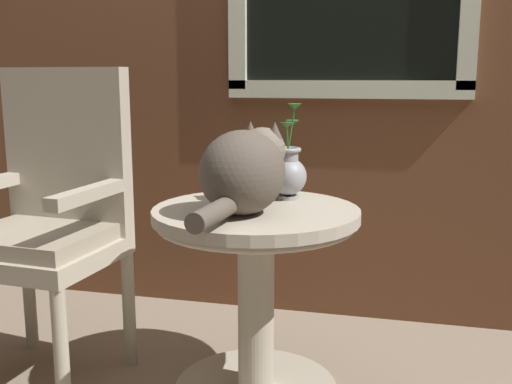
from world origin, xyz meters
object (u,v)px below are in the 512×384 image
object	(u,v)px
wicker_chair	(50,212)
cat	(245,170)
wicker_side_table	(256,272)
pewter_vase_with_ivy	(288,171)

from	to	relation	value
wicker_chair	cat	xyz separation A→B (m)	(0.68, -0.06, 0.17)
wicker_side_table	wicker_chair	size ratio (longest dim) A/B	0.61
wicker_side_table	cat	world-z (taller)	cat
cat	pewter_vase_with_ivy	bearing A→B (deg)	69.85
wicker_side_table	cat	size ratio (longest dim) A/B	1.07
wicker_chair	pewter_vase_with_ivy	world-z (taller)	wicker_chair
wicker_chair	wicker_side_table	bearing A→B (deg)	0.38
wicker_chair	cat	world-z (taller)	wicker_chair
wicker_side_table	wicker_chair	bearing A→B (deg)	-179.62
wicker_side_table	cat	xyz separation A→B (m)	(-0.02, -0.06, 0.33)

